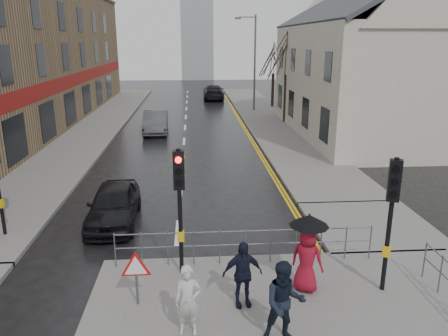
{
  "coord_description": "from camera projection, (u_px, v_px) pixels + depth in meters",
  "views": [
    {
      "loc": [
        0.58,
        -10.27,
        6.11
      ],
      "look_at": [
        1.64,
        4.46,
        1.76
      ],
      "focal_mm": 35.0,
      "sensor_mm": 36.0,
      "label": 1
    }
  ],
  "objects": [
    {
      "name": "right_pavement",
      "position": [
        265.0,
        116.0,
        35.87
      ],
      "size": [
        4.0,
        40.0,
        0.14
      ],
      "primitive_type": "cube",
      "color": "#605E5B",
      "rests_on": "ground"
    },
    {
      "name": "tree_near",
      "position": [
        287.0,
        54.0,
        31.63
      ],
      "size": [
        2.4,
        2.4,
        6.58
      ],
      "color": "#2E2219",
      "rests_on": "right_pavement"
    },
    {
      "name": "pedestrian_b",
      "position": [
        284.0,
        303.0,
        8.77
      ],
      "size": [
        0.88,
        0.7,
        1.78
      ],
      "primitive_type": "imported",
      "rotation": [
        0.0,
        0.0,
        -0.03
      ],
      "color": "black",
      "rests_on": "near_pavement"
    },
    {
      "name": "warning_sign",
      "position": [
        136.0,
        270.0,
        10.01
      ],
      "size": [
        0.8,
        0.07,
        1.35
      ],
      "color": "#595B5E",
      "rests_on": "near_pavement"
    },
    {
      "name": "pedestrian_d",
      "position": [
        242.0,
        274.0,
        10.02
      ],
      "size": [
        0.98,
        0.52,
        1.6
      ],
      "primitive_type": "imported",
      "rotation": [
        0.0,
        0.0,
        0.14
      ],
      "color": "black",
      "rests_on": "near_pavement"
    },
    {
      "name": "ground",
      "position": [
        174.0,
        281.0,
        11.52
      ],
      "size": [
        120.0,
        120.0,
        0.0
      ],
      "primitive_type": "plane",
      "color": "black",
      "rests_on": "ground"
    },
    {
      "name": "building_left_terrace",
      "position": [
        10.0,
        56.0,
        30.33
      ],
      "size": [
        8.0,
        42.0,
        10.0
      ],
      "primitive_type": "cube",
      "color": "#896E4F",
      "rests_on": "ground"
    },
    {
      "name": "pavement_bridge_right",
      "position": [
        370.0,
        225.0,
        14.82
      ],
      "size": [
        4.0,
        4.2,
        0.14
      ],
      "primitive_type": "cube",
      "color": "#605E5B",
      "rests_on": "ground"
    },
    {
      "name": "left_pavement",
      "position": [
        99.0,
        123.0,
        33.05
      ],
      "size": [
        4.0,
        44.0,
        0.14
      ],
      "primitive_type": "cube",
      "color": "#605E5B",
      "rests_on": "ground"
    },
    {
      "name": "guard_railing_front",
      "position": [
        245.0,
        239.0,
        11.98
      ],
      "size": [
        7.14,
        0.04,
        1.0
      ],
      "color": "#595B5E",
      "rests_on": "near_pavement"
    },
    {
      "name": "car_parked",
      "position": [
        114.0,
        204.0,
        15.0
      ],
      "size": [
        1.67,
        4.0,
        1.35
      ],
      "primitive_type": "imported",
      "rotation": [
        0.0,
        0.0,
        0.02
      ],
      "color": "black",
      "rests_on": "ground"
    },
    {
      "name": "pedestrian_a",
      "position": [
        188.0,
        300.0,
        9.06
      ],
      "size": [
        0.59,
        0.41,
        1.55
      ],
      "primitive_type": "imported",
      "rotation": [
        0.0,
        0.0,
        -0.07
      ],
      "color": "#BABBB7",
      "rests_on": "near_pavement"
    },
    {
      "name": "traffic_signal_near_left",
      "position": [
        179.0,
        190.0,
        11.02
      ],
      "size": [
        0.28,
        0.27,
        3.4
      ],
      "color": "black",
      "rests_on": "near_pavement"
    },
    {
      "name": "traffic_signal_near_right",
      "position": [
        392.0,
        202.0,
        10.22
      ],
      "size": [
        0.34,
        0.33,
        3.4
      ],
      "color": "black",
      "rests_on": "near_pavement"
    },
    {
      "name": "church_tower",
      "position": [
        197.0,
        21.0,
        68.4
      ],
      "size": [
        5.0,
        5.0,
        18.0
      ],
      "primitive_type": "cube",
      "color": "#96999E",
      "rests_on": "ground"
    },
    {
      "name": "building_right_cream",
      "position": [
        368.0,
        61.0,
        28.22
      ],
      "size": [
        9.0,
        16.4,
        10.1
      ],
      "color": "#AFAB99",
      "rests_on": "ground"
    },
    {
      "name": "car_far",
      "position": [
        214.0,
        92.0,
        46.3
      ],
      "size": [
        2.29,
        5.35,
        1.54
      ],
      "primitive_type": "imported",
      "rotation": [
        0.0,
        0.0,
        3.12
      ],
      "color": "black",
      "rests_on": "ground"
    },
    {
      "name": "car_mid",
      "position": [
        156.0,
        122.0,
        29.66
      ],
      "size": [
        1.72,
        4.56,
        1.49
      ],
      "primitive_type": "imported",
      "rotation": [
        0.0,
        0.0,
        0.03
      ],
      "color": "#414345",
      "rests_on": "ground"
    },
    {
      "name": "pedestrian_with_umbrella",
      "position": [
        308.0,
        249.0,
        10.55
      ],
      "size": [
        0.97,
        0.96,
        2.0
      ],
      "color": "maroon",
      "rests_on": "near_pavement"
    },
    {
      "name": "tree_far",
      "position": [
        274.0,
        59.0,
        39.52
      ],
      "size": [
        2.4,
        2.4,
        5.64
      ],
      "color": "#2E2219",
      "rests_on": "right_pavement"
    },
    {
      "name": "street_lamp",
      "position": [
        253.0,
        57.0,
        37.38
      ],
      "size": [
        1.83,
        0.25,
        8.0
      ],
      "color": "#595B5E",
      "rests_on": "right_pavement"
    }
  ]
}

